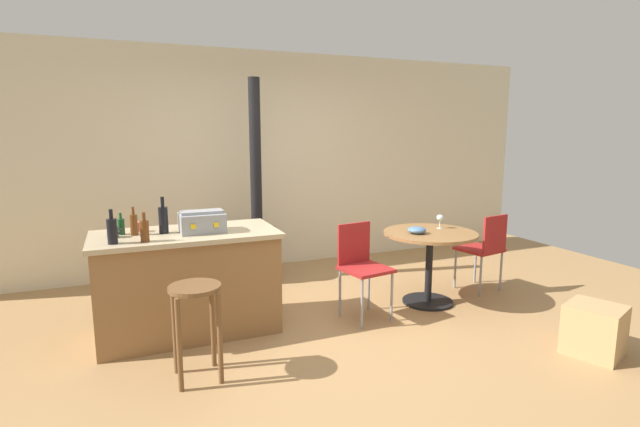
% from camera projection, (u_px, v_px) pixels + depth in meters
% --- Properties ---
extents(ground_plane, '(8.80, 8.80, 0.00)m').
position_uv_depth(ground_plane, '(334.00, 334.00, 4.10)').
color(ground_plane, '#A37A4C').
extents(back_wall, '(8.00, 0.10, 2.70)m').
position_uv_depth(back_wall, '(258.00, 161.00, 6.01)').
color(back_wall, beige).
rests_on(back_wall, ground_plane).
extents(kitchen_island, '(1.52, 0.78, 0.88)m').
position_uv_depth(kitchen_island, '(188.00, 282.00, 4.09)').
color(kitchen_island, olive).
rests_on(kitchen_island, ground_plane).
extents(wooden_stool, '(0.36, 0.36, 0.68)m').
position_uv_depth(wooden_stool, '(196.00, 310.00, 3.28)').
color(wooden_stool, brown).
rests_on(wooden_stool, ground_plane).
extents(dining_table, '(0.92, 0.92, 0.74)m').
position_uv_depth(dining_table, '(430.00, 249.00, 4.76)').
color(dining_table, black).
rests_on(dining_table, ground_plane).
extents(folding_chair_near, '(0.46, 0.46, 0.88)m').
position_uv_depth(folding_chair_near, '(361.00, 263.00, 4.40)').
color(folding_chair_near, maroon).
rests_on(folding_chair_near, ground_plane).
extents(folding_chair_far, '(0.47, 0.47, 0.85)m').
position_uv_depth(folding_chair_far, '(485.00, 246.00, 5.12)').
color(folding_chair_far, maroon).
rests_on(folding_chair_far, ground_plane).
extents(wood_stove, '(0.44, 0.45, 2.31)m').
position_uv_depth(wood_stove, '(257.00, 234.00, 5.53)').
color(wood_stove, black).
rests_on(wood_stove, ground_plane).
extents(toolbox, '(0.37, 0.29, 0.18)m').
position_uv_depth(toolbox, '(202.00, 222.00, 4.01)').
color(toolbox, gray).
rests_on(toolbox, kitchen_island).
extents(bottle_0, '(0.07, 0.07, 0.23)m').
position_uv_depth(bottle_0, '(145.00, 230.00, 3.65)').
color(bottle_0, '#603314').
rests_on(bottle_0, kitchen_island).
extents(bottle_1, '(0.07, 0.07, 0.27)m').
position_uv_depth(bottle_1, '(112.00, 231.00, 3.58)').
color(bottle_1, black).
rests_on(bottle_1, kitchen_island).
extents(bottle_2, '(0.06, 0.06, 0.24)m').
position_uv_depth(bottle_2, '(134.00, 224.00, 3.88)').
color(bottle_2, '#603314').
rests_on(bottle_2, kitchen_island).
extents(bottle_3, '(0.08, 0.08, 0.31)m').
position_uv_depth(bottle_3, '(163.00, 219.00, 3.96)').
color(bottle_3, black).
rests_on(bottle_3, kitchen_island).
extents(bottle_4, '(0.06, 0.06, 0.18)m').
position_uv_depth(bottle_4, '(121.00, 226.00, 3.91)').
color(bottle_4, '#194C23').
rests_on(bottle_4, kitchen_island).
extents(cup_0, '(0.11, 0.07, 0.09)m').
position_uv_depth(cup_0, '(139.00, 227.00, 4.03)').
color(cup_0, '#DB6651').
rests_on(cup_0, kitchen_island).
extents(cup_1, '(0.12, 0.08, 0.09)m').
position_uv_depth(cup_1, '(113.00, 232.00, 3.80)').
color(cup_1, '#383838').
rests_on(cup_1, kitchen_island).
extents(wine_glass, '(0.07, 0.07, 0.14)m').
position_uv_depth(wine_glass, '(440.00, 218.00, 4.89)').
color(wine_glass, silver).
rests_on(wine_glass, dining_table).
extents(serving_bowl, '(0.18, 0.18, 0.07)m').
position_uv_depth(serving_bowl, '(417.00, 230.00, 4.65)').
color(serving_bowl, '#4C7099').
rests_on(serving_bowl, dining_table).
extents(cardboard_box, '(0.49, 0.50, 0.39)m').
position_uv_depth(cardboard_box, '(594.00, 330.00, 3.71)').
color(cardboard_box, tan).
rests_on(cardboard_box, ground_plane).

